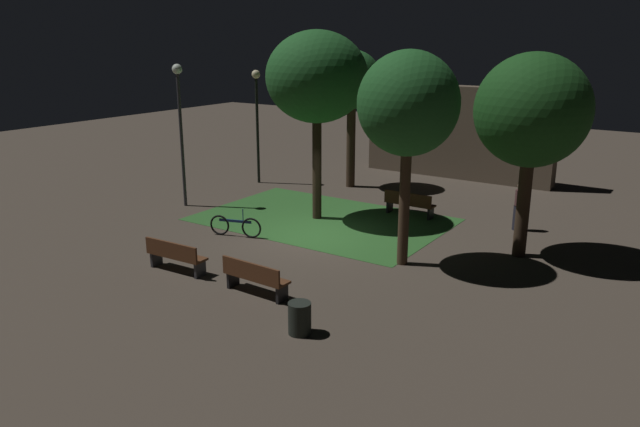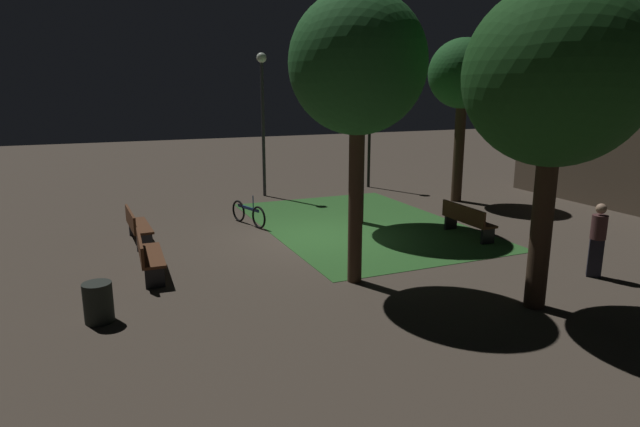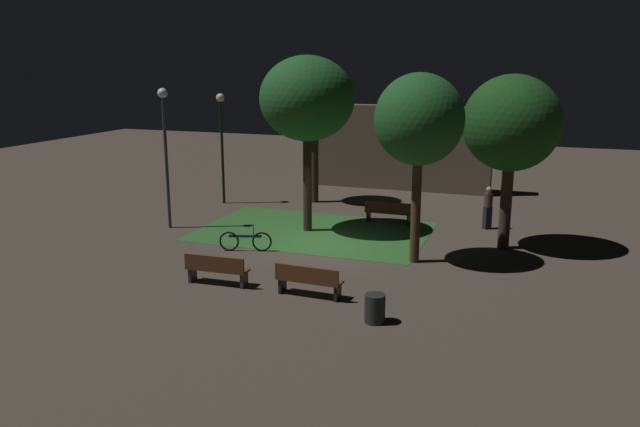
{
  "view_description": "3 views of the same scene",
  "coord_description": "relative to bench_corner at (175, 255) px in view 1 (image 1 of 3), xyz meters",
  "views": [
    {
      "loc": [
        10.39,
        -15.13,
        6.1
      ],
      "look_at": [
        0.31,
        -0.03,
        0.83
      ],
      "focal_mm": 34.23,
      "sensor_mm": 36.0,
      "label": 1
    },
    {
      "loc": [
        12.97,
        -5.42,
        3.98
      ],
      "look_at": [
        0.53,
        -0.1,
        0.8
      ],
      "focal_mm": 30.14,
      "sensor_mm": 36.0,
      "label": 2
    },
    {
      "loc": [
        6.99,
        -19.28,
        6.11
      ],
      "look_at": [
        -0.28,
        1.04,
        0.89
      ],
      "focal_mm": 35.35,
      "sensor_mm": 36.0,
      "label": 3
    }
  ],
  "objects": [
    {
      "name": "ground_plane",
      "position": [
        1.37,
        4.5,
        -0.48
      ],
      "size": [
        60.0,
        60.0,
        0.0
      ],
      "primitive_type": "plane",
      "color": "#473D33"
    },
    {
      "name": "grass_lawn",
      "position": [
        0.57,
        6.27,
        -0.48
      ],
      "size": [
        8.31,
        5.55,
        0.01
      ],
      "primitive_type": "cube",
      "color": "#2D6028",
      "rests_on": "ground"
    },
    {
      "name": "bench_corner",
      "position": [
        0.0,
        0.0,
        0.0
      ],
      "size": [
        1.82,
        0.55,
        0.88
      ],
      "color": "#512D19",
      "rests_on": "ground"
    },
    {
      "name": "bench_lawn_edge",
      "position": [
        2.75,
        -0.0,
        0.0
      ],
      "size": [
        1.82,
        0.54,
        0.88
      ],
      "color": "#512D19",
      "rests_on": "ground"
    },
    {
      "name": "bench_back_row",
      "position": [
        2.89,
        8.31,
        0.0
      ],
      "size": [
        1.81,
        0.5,
        0.88
      ],
      "color": "#512D19",
      "rests_on": "ground"
    },
    {
      "name": "tree_lawn_side",
      "position": [
        4.8,
        3.95,
        3.91
      ],
      "size": [
        2.69,
        2.69,
        5.81
      ],
      "color": "#423021",
      "rests_on": "ground"
    },
    {
      "name": "tree_left_canopy",
      "position": [
        -1.13,
        11.02,
        3.87
      ],
      "size": [
        2.39,
        2.39,
        5.63
      ],
      "color": "#38281C",
      "rests_on": "ground"
    },
    {
      "name": "tree_back_left",
      "position": [
        0.32,
        6.33,
        4.32
      ],
      "size": [
        3.38,
        3.38,
        6.34
      ],
      "color": "#2D2116",
      "rests_on": "ground"
    },
    {
      "name": "tree_near_wall",
      "position": [
        7.32,
        6.43,
        3.67
      ],
      "size": [
        3.13,
        3.13,
        5.74
      ],
      "color": "#38281C",
      "rests_on": "ground"
    },
    {
      "name": "lamp_post_path_center",
      "position": [
        -4.71,
        4.96,
        2.98
      ],
      "size": [
        0.36,
        0.36,
        5.19
      ],
      "color": "#333338",
      "rests_on": "ground"
    },
    {
      "name": "lamp_post_plaza_east",
      "position": [
        -4.81,
        9.42,
        2.75
      ],
      "size": [
        0.36,
        0.36,
        4.79
      ],
      "color": "black",
      "rests_on": "ground"
    },
    {
      "name": "trash_bin",
      "position": [
        4.84,
        -1.04,
        -0.13
      ],
      "size": [
        0.5,
        0.5,
        0.71
      ],
      "primitive_type": "cylinder",
      "color": "black",
      "rests_on": "ground"
    },
    {
      "name": "bicycle",
      "position": [
        -0.68,
        3.2,
        -0.14
      ],
      "size": [
        1.69,
        0.58,
        0.93
      ],
      "color": "black",
      "rests_on": "ground"
    },
    {
      "name": "pedestrian",
      "position": [
        6.57,
        8.83,
        0.37
      ],
      "size": [
        0.34,
        0.34,
        1.61
      ],
      "color": "black",
      "rests_on": "ground"
    },
    {
      "name": "building_wall_backdrop",
      "position": [
        1.89,
        15.2,
        1.55
      ],
      "size": [
        8.51,
        0.8,
        4.06
      ],
      "primitive_type": "cube",
      "color": "brown",
      "rests_on": "ground"
    }
  ]
}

